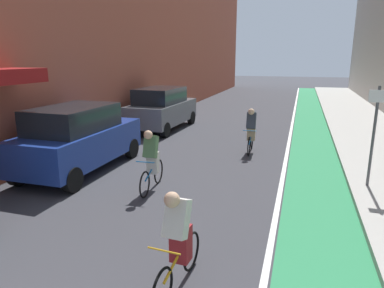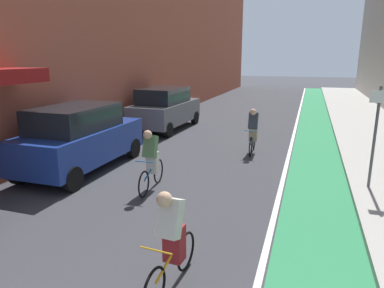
{
  "view_description": "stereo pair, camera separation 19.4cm",
  "coord_description": "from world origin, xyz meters",
  "px_view_note": "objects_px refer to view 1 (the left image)",
  "views": [
    {
      "loc": [
        2.97,
        0.66,
        3.35
      ],
      "look_at": [
        0.22,
        9.46,
        1.05
      ],
      "focal_mm": 32.64,
      "sensor_mm": 36.0,
      "label": 1
    },
    {
      "loc": [
        3.15,
        0.72,
        3.35
      ],
      "look_at": [
        0.22,
        9.46,
        1.05
      ],
      "focal_mm": 32.64,
      "sensor_mm": 36.0,
      "label": 2
    }
  ],
  "objects_px": {
    "parked_suv_gray": "(162,108)",
    "cyclist_trailing": "(251,129)",
    "parked_suv_blue": "(79,138)",
    "cyclist_lead": "(178,239)",
    "street_sign_post": "(375,127)",
    "cyclist_mid": "(152,160)"
  },
  "relations": [
    {
      "from": "cyclist_trailing",
      "to": "street_sign_post",
      "type": "height_order",
      "value": "street_sign_post"
    },
    {
      "from": "parked_suv_gray",
      "to": "cyclist_trailing",
      "type": "bearing_deg",
      "value": -32.43
    },
    {
      "from": "parked_suv_gray",
      "to": "street_sign_post",
      "type": "distance_m",
      "value": 9.92
    },
    {
      "from": "parked_suv_blue",
      "to": "street_sign_post",
      "type": "relative_size",
      "value": 1.73
    },
    {
      "from": "cyclist_lead",
      "to": "cyclist_mid",
      "type": "bearing_deg",
      "value": 119.14
    },
    {
      "from": "parked_suv_blue",
      "to": "street_sign_post",
      "type": "height_order",
      "value": "street_sign_post"
    },
    {
      "from": "parked_suv_gray",
      "to": "cyclist_trailing",
      "type": "relative_size",
      "value": 2.59
    },
    {
      "from": "parked_suv_blue",
      "to": "cyclist_lead",
      "type": "bearing_deg",
      "value": -42.94
    },
    {
      "from": "parked_suv_blue",
      "to": "cyclist_mid",
      "type": "xyz_separation_m",
      "value": [
        2.72,
        -0.82,
        -0.21
      ]
    },
    {
      "from": "cyclist_lead",
      "to": "street_sign_post",
      "type": "height_order",
      "value": "street_sign_post"
    },
    {
      "from": "parked_suv_blue",
      "to": "parked_suv_gray",
      "type": "distance_m",
      "value": 6.57
    },
    {
      "from": "parked_suv_gray",
      "to": "cyclist_mid",
      "type": "relative_size",
      "value": 2.63
    },
    {
      "from": "street_sign_post",
      "to": "cyclist_mid",
      "type": "bearing_deg",
      "value": -163.1
    },
    {
      "from": "cyclist_lead",
      "to": "cyclist_trailing",
      "type": "height_order",
      "value": "cyclist_trailing"
    },
    {
      "from": "cyclist_lead",
      "to": "street_sign_post",
      "type": "bearing_deg",
      "value": 57.14
    },
    {
      "from": "parked_suv_blue",
      "to": "parked_suv_gray",
      "type": "height_order",
      "value": "same"
    },
    {
      "from": "cyclist_trailing",
      "to": "street_sign_post",
      "type": "relative_size",
      "value": 0.68
    },
    {
      "from": "parked_suv_blue",
      "to": "cyclist_trailing",
      "type": "xyz_separation_m",
      "value": [
        4.62,
        3.63,
        -0.17
      ]
    },
    {
      "from": "parked_suv_gray",
      "to": "street_sign_post",
      "type": "height_order",
      "value": "street_sign_post"
    },
    {
      "from": "cyclist_mid",
      "to": "street_sign_post",
      "type": "distance_m",
      "value": 5.63
    },
    {
      "from": "parked_suv_blue",
      "to": "cyclist_lead",
      "type": "height_order",
      "value": "parked_suv_blue"
    },
    {
      "from": "parked_suv_blue",
      "to": "cyclist_trailing",
      "type": "distance_m",
      "value": 5.88
    }
  ]
}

